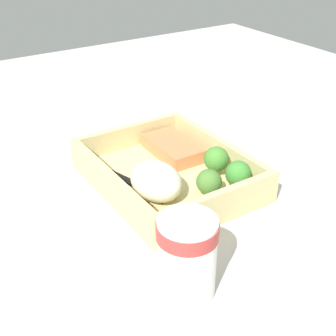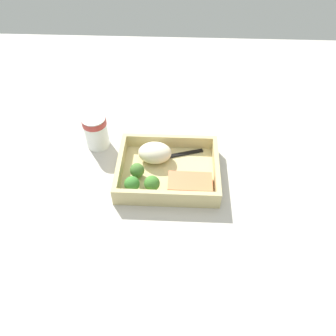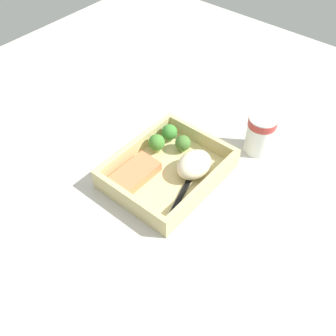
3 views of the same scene
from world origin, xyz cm
name	(u,v)px [view 2 (image 2 of 3)]	position (x,y,z in cm)	size (l,w,h in cm)	color
ground_plane	(168,177)	(0.00, 0.00, -1.00)	(160.00, 160.00, 2.00)	#B9B4AB
takeout_tray	(168,173)	(0.00, 0.00, 0.60)	(26.44, 21.12, 1.20)	#C9B87D
tray_rim	(168,167)	(0.00, 0.00, 3.14)	(26.44, 21.12, 3.87)	#C9B87D
salmon_fillet	(190,184)	(-5.77, 4.79, 2.35)	(11.16, 6.28, 2.30)	#E3784A
mashed_potatoes	(155,153)	(3.76, -4.46, 3.77)	(9.03, 6.85, 5.14)	beige
broccoli_floret_1	(137,170)	(7.88, 1.95, 3.51)	(3.75, 3.75, 4.27)	#779E52
broccoli_floret_2	(152,184)	(3.68, 6.53, 3.91)	(3.94, 3.94, 4.80)	#82A155
broccoli_floret_3	(132,184)	(8.65, 6.75, 3.71)	(3.87, 3.87, 4.55)	#739A5C
fork	(172,156)	(-0.80, -5.80, 1.42)	(15.59, 6.19, 0.44)	black
paper_cup	(96,130)	(20.84, -11.02, 5.51)	(6.74, 6.74, 9.85)	white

